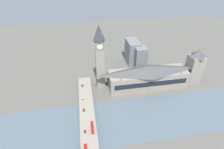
# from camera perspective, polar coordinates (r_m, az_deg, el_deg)

# --- Properties ---
(ground_plane) EXTENTS (600.00, 600.00, 0.00)m
(ground_plane) POSITION_cam_1_polar(r_m,az_deg,el_deg) (216.65, 10.65, -6.29)
(ground_plane) COLOR #605E56
(river_water) EXTENTS (59.11, 360.00, 0.30)m
(river_water) POSITION_cam_1_polar(r_m,az_deg,el_deg) (193.02, 14.16, -12.89)
(river_water) COLOR slate
(river_water) RESTS_ON ground_plane
(parliament_hall) EXTENTS (26.16, 98.00, 28.80)m
(parliament_hall) POSITION_cam_1_polar(r_m,az_deg,el_deg) (222.44, 11.65, -0.62)
(parliament_hall) COLOR gray
(parliament_hall) RESTS_ON ground_plane
(clock_tower) EXTENTS (11.25, 11.25, 79.51)m
(clock_tower) POSITION_cam_1_polar(r_m,az_deg,el_deg) (205.33, -4.02, 6.08)
(clock_tower) COLOR gray
(clock_tower) RESTS_ON ground_plane
(victoria_tower) EXTENTS (16.25, 16.25, 47.99)m
(victoria_tower) POSITION_cam_1_polar(r_m,az_deg,el_deg) (246.27, 25.28, 2.32)
(victoria_tower) COLOR gray
(victoria_tower) RESTS_ON ground_plane
(road_bridge) EXTENTS (150.21, 15.26, 5.63)m
(road_bridge) POSITION_cam_1_polar(r_m,az_deg,el_deg) (177.45, -7.91, -15.10)
(road_bridge) COLOR gray
(road_bridge) RESTS_ON ground_plane
(double_decker_bus_lead) EXTENTS (11.72, 2.47, 4.69)m
(double_decker_bus_lead) POSITION_cam_1_polar(r_m,az_deg,el_deg) (167.93, -6.46, -16.78)
(double_decker_bus_lead) COLOR red
(double_decker_bus_lead) RESTS_ON road_bridge
(car_northbound_lead) EXTENTS (4.28, 1.80, 1.28)m
(car_northbound_lead) POSITION_cam_1_polar(r_m,az_deg,el_deg) (198.51, -9.56, -8.14)
(car_northbound_lead) COLOR silver
(car_northbound_lead) RESTS_ON road_bridge
(car_northbound_mid) EXTENTS (4.15, 1.92, 1.20)m
(car_northbound_mid) POSITION_cam_1_polar(r_m,az_deg,el_deg) (186.68, -9.17, -11.41)
(car_northbound_mid) COLOR maroon
(car_northbound_mid) RESTS_ON road_bridge
(car_southbound_lead) EXTENTS (4.55, 1.89, 1.53)m
(car_southbound_lead) POSITION_cam_1_polar(r_m,az_deg,el_deg) (218.67, -9.64, -3.60)
(car_southbound_lead) COLOR #2D5638
(car_southbound_lead) RESTS_ON road_bridge
(car_southbound_mid) EXTENTS (4.26, 1.77, 1.35)m
(car_southbound_mid) POSITION_cam_1_polar(r_m,az_deg,el_deg) (168.27, -8.82, -17.95)
(car_southbound_mid) COLOR slate
(car_southbound_mid) RESTS_ON road_bridge
(city_block_west) EXTENTS (30.98, 17.15, 35.35)m
(city_block_west) POSITION_cam_1_polar(r_m,az_deg,el_deg) (271.94, 6.63, 7.40)
(city_block_west) COLOR slate
(city_block_west) RESTS_ON ground_plane
(city_block_center) EXTENTS (18.08, 16.35, 32.23)m
(city_block_center) POSITION_cam_1_polar(r_m,az_deg,el_deg) (259.71, 9.12, 5.47)
(city_block_center) COLOR slate
(city_block_center) RESTS_ON ground_plane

